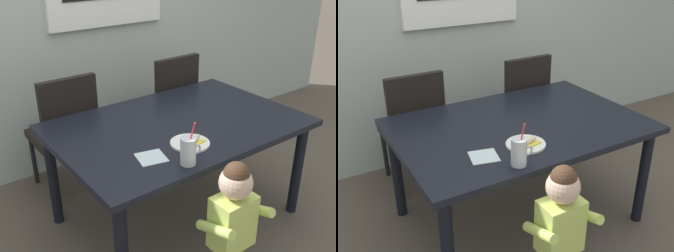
% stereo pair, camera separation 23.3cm
% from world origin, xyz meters
% --- Properties ---
extents(ground_plane, '(24.00, 24.00, 0.00)m').
position_xyz_m(ground_plane, '(0.00, 0.00, 0.00)').
color(ground_plane, brown).
extents(dining_table, '(1.58, 1.07, 0.74)m').
position_xyz_m(dining_table, '(0.00, 0.00, 0.66)').
color(dining_table, black).
rests_on(dining_table, ground).
extents(dining_chair_left, '(0.44, 0.45, 0.96)m').
position_xyz_m(dining_chair_left, '(-0.47, 0.75, 0.54)').
color(dining_chair_left, black).
rests_on(dining_chair_left, ground).
extents(dining_chair_right, '(0.44, 0.45, 0.96)m').
position_xyz_m(dining_chair_right, '(0.47, 0.73, 0.54)').
color(dining_chair_right, black).
rests_on(dining_chair_right, ground).
extents(toddler_standing, '(0.33, 0.24, 0.84)m').
position_xyz_m(toddler_standing, '(-0.19, -0.71, 0.53)').
color(toddler_standing, '#3F4760').
rests_on(toddler_standing, ground).
extents(milk_cup, '(0.13, 0.08, 0.25)m').
position_xyz_m(milk_cup, '(-0.28, -0.44, 0.81)').
color(milk_cup, silver).
rests_on(milk_cup, dining_table).
extents(snack_plate, '(0.23, 0.23, 0.01)m').
position_xyz_m(snack_plate, '(-0.13, -0.28, 0.74)').
color(snack_plate, white).
rests_on(snack_plate, dining_table).
extents(peeled_banana, '(0.18, 0.12, 0.07)m').
position_xyz_m(peeled_banana, '(-0.14, -0.29, 0.77)').
color(peeled_banana, '#F4EAC6').
rests_on(peeled_banana, snack_plate).
extents(paper_napkin, '(0.18, 0.18, 0.00)m').
position_xyz_m(paper_napkin, '(-0.40, -0.27, 0.74)').
color(paper_napkin, silver).
rests_on(paper_napkin, dining_table).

